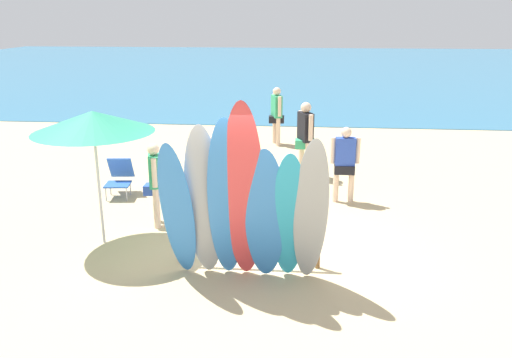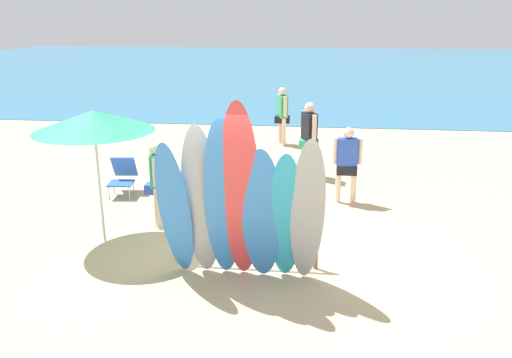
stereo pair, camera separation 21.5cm
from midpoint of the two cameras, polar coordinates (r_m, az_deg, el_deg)
The scene contains 16 objects.
ground at distance 21.57m, azimuth 2.77°, elevation 7.78°, with size 60.00×60.00×0.00m, color tan.
ocean_water at distance 37.61m, azimuth 3.87°, elevation 12.01°, with size 60.00×40.00×0.02m, color teal.
surfboard_rack at distance 7.96m, azimuth -1.58°, elevation -6.14°, with size 2.21×0.07×0.65m.
surfboard_blue_0 at distance 7.39m, azimuth -9.33°, elevation -3.51°, with size 0.46×0.06×2.19m, color #337AD1.
surfboard_grey_1 at distance 7.32m, azimuth -6.47°, elevation -2.62°, with size 0.53×0.07×2.40m, color #999EA3.
surfboard_blue_2 at distance 7.18m, azimuth -4.07°, elevation -2.43°, with size 0.52×0.06×2.56m, color #337AD1.
surfboard_red_3 at distance 7.09m, azimuth -2.23°, elevation -1.74°, with size 0.55×0.06×2.78m, color #D13D42.
surfboard_blue_4 at distance 7.24m, azimuth 0.13°, elevation -4.03°, with size 0.57×0.06×2.10m, color #337AD1.
surfboard_teal_5 at distance 7.25m, azimuth 2.73°, elevation -4.22°, with size 0.48×0.08×2.06m, color #289EC6.
surfboard_grey_6 at distance 7.17m, azimuth 5.11°, elevation -3.62°, with size 0.47×0.06×2.26m, color #999EA3.
beachgoer_midbeach at distance 12.21m, azimuth 4.84°, elevation 4.86°, with size 0.45×0.61×1.74m.
beachgoer_strolling at distance 10.62m, azimuth 9.02°, elevation 2.11°, with size 0.58×0.25×1.55m.
beachgoer_near_rack at distance 15.23m, azimuth 1.84°, elevation 7.27°, with size 0.43×0.59×1.65m.
beachgoer_photographing at distance 9.52m, azimuth -11.51°, elevation 0.02°, with size 0.39×0.56×1.52m.
beach_chair_red at distance 11.41m, azimuth -15.08°, elevation 0.35°, with size 0.58×0.79×0.79m.
beach_umbrella at distance 8.69m, azimuth -17.91°, elevation 5.91°, with size 1.91×1.91×2.23m.
Camera 1 is at (0.76, -7.24, 3.70)m, focal length 36.98 mm.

